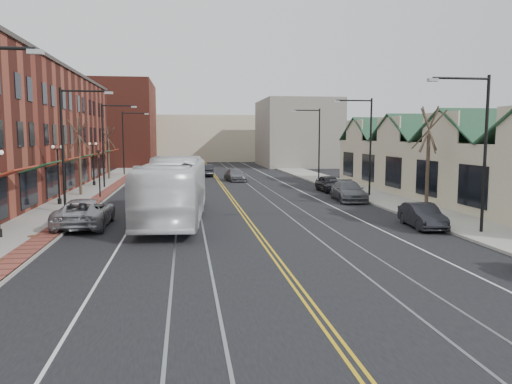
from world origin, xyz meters
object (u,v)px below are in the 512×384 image
object	(u,v)px
parked_car_b	(422,216)
parked_car_d	(329,184)
transit_bus	(174,190)
parked_car_c	(348,191)
parked_suv	(85,213)

from	to	relation	value
parked_car_b	parked_car_d	size ratio (longest dim) A/B	0.94
transit_bus	parked_car_c	distance (m)	15.33
parked_suv	parked_car_c	xyz separation A→B (m)	(18.26, 8.83, -0.05)
parked_car_d	parked_car_b	bearing A→B (deg)	-91.37
parked_car_b	parked_car_c	xyz separation A→B (m)	(-0.34, 11.73, 0.09)
parked_car_b	parked_car_d	xyz separation A→B (m)	(0.00, 18.06, 0.06)
parked_suv	parked_car_d	world-z (taller)	parked_suv
transit_bus	parked_car_b	distance (m)	14.37
parked_car_c	parked_car_d	world-z (taller)	parked_car_c
transit_bus	parked_car_b	size ratio (longest dim) A/B	3.30
parked_car_d	parked_suv	bearing A→B (deg)	-142.18
parked_car_b	parked_suv	bearing A→B (deg)	176.15
parked_suv	parked_car_c	distance (m)	20.28
parked_car_c	transit_bus	bearing A→B (deg)	-146.37
parked_suv	parked_car_b	bearing A→B (deg)	171.25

